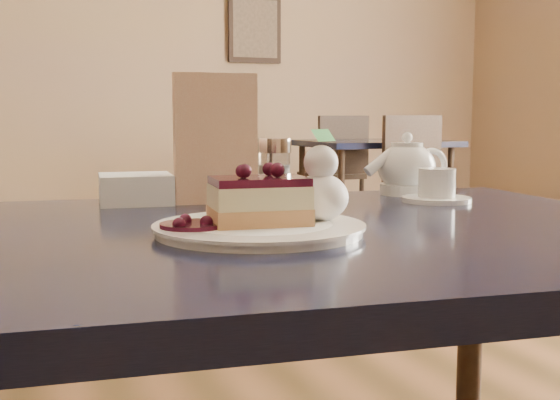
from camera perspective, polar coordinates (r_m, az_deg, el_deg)
name	(u,v)px	position (r m, az deg, el deg)	size (l,w,h in m)	color
main_table	(250,286)	(0.93, -2.42, -6.99)	(1.25, 0.90, 0.73)	black
dessert_plate	(259,229)	(0.86, -1.71, -2.39)	(0.25, 0.25, 0.01)	white
cheesecake_slice	(259,201)	(0.86, -1.72, -0.09)	(0.13, 0.10, 0.06)	tan
whipped_cream	(321,197)	(0.89, 3.33, 0.24)	(0.07, 0.07, 0.06)	white
berry_sauce	(192,225)	(0.84, -7.14, -2.06)	(0.08, 0.08, 0.01)	#340D23
tea_set	(412,173)	(1.30, 10.68, 2.18)	(0.16, 0.23, 0.10)	white
menu_card	(216,139)	(1.17, -5.26, 4.97)	(0.14, 0.03, 0.22)	beige
sugar_shaker	(274,169)	(1.21, -0.47, 2.57)	(0.06, 0.06, 0.11)	white
napkin_stack	(136,189)	(1.19, -11.66, 0.90)	(0.12, 0.12, 0.05)	white
bg_table_far_right	(373,235)	(4.88, 7.59, -2.87)	(0.97, 1.75, 1.16)	black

